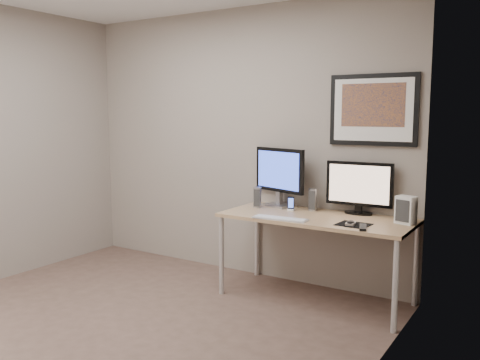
{
  "coord_description": "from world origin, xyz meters",
  "views": [
    {
      "loc": [
        2.69,
        -2.55,
        1.59
      ],
      "look_at": [
        0.4,
        1.1,
        1.02
      ],
      "focal_mm": 38.0,
      "sensor_mm": 36.0,
      "label": 1
    }
  ],
  "objects_px": {
    "monitor_tv": "(359,186)",
    "keyboard": "(280,218)",
    "speaker_left": "(257,197)",
    "fan_unit": "(406,210)",
    "desk": "(316,224)",
    "monitor_large": "(279,174)",
    "phone_dock": "(291,204)",
    "speaker_right": "(313,200)",
    "framed_art": "(373,110)"
  },
  "relations": [
    {
      "from": "speaker_left",
      "to": "speaker_right",
      "type": "height_order",
      "value": "speaker_right"
    },
    {
      "from": "monitor_large",
      "to": "phone_dock",
      "type": "bearing_deg",
      "value": -16.4
    },
    {
      "from": "desk",
      "to": "speaker_left",
      "type": "xyz_separation_m",
      "value": [
        -0.62,
        0.08,
        0.16
      ]
    },
    {
      "from": "fan_unit",
      "to": "phone_dock",
      "type": "bearing_deg",
      "value": -165.14
    },
    {
      "from": "speaker_right",
      "to": "phone_dock",
      "type": "bearing_deg",
      "value": -162.29
    },
    {
      "from": "monitor_large",
      "to": "monitor_tv",
      "type": "xyz_separation_m",
      "value": [
        0.75,
        0.03,
        -0.06
      ]
    },
    {
      "from": "speaker_right",
      "to": "speaker_left",
      "type": "bearing_deg",
      "value": -178.18
    },
    {
      "from": "monitor_large",
      "to": "speaker_right",
      "type": "height_order",
      "value": "monitor_large"
    },
    {
      "from": "keyboard",
      "to": "monitor_large",
      "type": "bearing_deg",
      "value": 114.49
    },
    {
      "from": "speaker_right",
      "to": "phone_dock",
      "type": "xyz_separation_m",
      "value": [
        -0.17,
        -0.1,
        -0.04
      ]
    },
    {
      "from": "framed_art",
      "to": "keyboard",
      "type": "bearing_deg",
      "value": -132.0
    },
    {
      "from": "speaker_left",
      "to": "phone_dock",
      "type": "height_order",
      "value": "speaker_left"
    },
    {
      "from": "desk",
      "to": "fan_unit",
      "type": "height_order",
      "value": "fan_unit"
    },
    {
      "from": "desk",
      "to": "fan_unit",
      "type": "relative_size",
      "value": 7.29
    },
    {
      "from": "desk",
      "to": "monitor_large",
      "type": "relative_size",
      "value": 2.77
    },
    {
      "from": "framed_art",
      "to": "monitor_large",
      "type": "relative_size",
      "value": 1.3
    },
    {
      "from": "monitor_large",
      "to": "keyboard",
      "type": "distance_m",
      "value": 0.66
    },
    {
      "from": "speaker_left",
      "to": "fan_unit",
      "type": "bearing_deg",
      "value": -22.81
    },
    {
      "from": "desk",
      "to": "monitor_tv",
      "type": "height_order",
      "value": "monitor_tv"
    },
    {
      "from": "speaker_left",
      "to": "fan_unit",
      "type": "distance_m",
      "value": 1.34
    },
    {
      "from": "monitor_tv",
      "to": "phone_dock",
      "type": "distance_m",
      "value": 0.61
    },
    {
      "from": "phone_dock",
      "to": "monitor_tv",
      "type": "bearing_deg",
      "value": 2.18
    },
    {
      "from": "framed_art",
      "to": "monitor_large",
      "type": "distance_m",
      "value": 1.03
    },
    {
      "from": "desk",
      "to": "keyboard",
      "type": "distance_m",
      "value": 0.35
    },
    {
      "from": "speaker_right",
      "to": "keyboard",
      "type": "bearing_deg",
      "value": -111.21
    },
    {
      "from": "monitor_large",
      "to": "speaker_right",
      "type": "relative_size",
      "value": 2.89
    },
    {
      "from": "monitor_tv",
      "to": "fan_unit",
      "type": "relative_size",
      "value": 2.63
    },
    {
      "from": "framed_art",
      "to": "speaker_left",
      "type": "height_order",
      "value": "framed_art"
    },
    {
      "from": "phone_dock",
      "to": "fan_unit",
      "type": "xyz_separation_m",
      "value": [
        1.01,
        -0.01,
        0.05
      ]
    },
    {
      "from": "keyboard",
      "to": "fan_unit",
      "type": "bearing_deg",
      "value": 18.62
    },
    {
      "from": "desk",
      "to": "speaker_right",
      "type": "distance_m",
      "value": 0.3
    },
    {
      "from": "monitor_tv",
      "to": "keyboard",
      "type": "relative_size",
      "value": 1.25
    },
    {
      "from": "monitor_large",
      "to": "speaker_left",
      "type": "relative_size",
      "value": 3.03
    },
    {
      "from": "speaker_left",
      "to": "keyboard",
      "type": "bearing_deg",
      "value": -63.94
    },
    {
      "from": "speaker_left",
      "to": "speaker_right",
      "type": "relative_size",
      "value": 0.95
    },
    {
      "from": "fan_unit",
      "to": "framed_art",
      "type": "bearing_deg",
      "value": 163.04
    },
    {
      "from": "monitor_tv",
      "to": "speaker_left",
      "type": "distance_m",
      "value": 0.93
    },
    {
      "from": "speaker_left",
      "to": "monitor_large",
      "type": "bearing_deg",
      "value": 25.49
    },
    {
      "from": "fan_unit",
      "to": "speaker_left",
      "type": "bearing_deg",
      "value": -163.61
    },
    {
      "from": "phone_dock",
      "to": "fan_unit",
      "type": "relative_size",
      "value": 0.57
    },
    {
      "from": "speaker_right",
      "to": "keyboard",
      "type": "distance_m",
      "value": 0.5
    },
    {
      "from": "framed_art",
      "to": "monitor_tv",
      "type": "bearing_deg",
      "value": -143.13
    },
    {
      "from": "keyboard",
      "to": "speaker_left",
      "type": "bearing_deg",
      "value": 135.78
    },
    {
      "from": "framed_art",
      "to": "speaker_right",
      "type": "xyz_separation_m",
      "value": [
        -0.48,
        -0.12,
        -0.79
      ]
    },
    {
      "from": "speaker_left",
      "to": "phone_dock",
      "type": "distance_m",
      "value": 0.33
    },
    {
      "from": "fan_unit",
      "to": "monitor_tv",
      "type": "bearing_deg",
      "value": 174.39
    },
    {
      "from": "speaker_left",
      "to": "monitor_tv",
      "type": "bearing_deg",
      "value": -11.65
    },
    {
      "from": "desk",
      "to": "fan_unit",
      "type": "distance_m",
      "value": 0.74
    },
    {
      "from": "monitor_tv",
      "to": "keyboard",
      "type": "height_order",
      "value": "monitor_tv"
    },
    {
      "from": "monitor_large",
      "to": "desk",
      "type": "bearing_deg",
      "value": -8.25
    }
  ]
}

